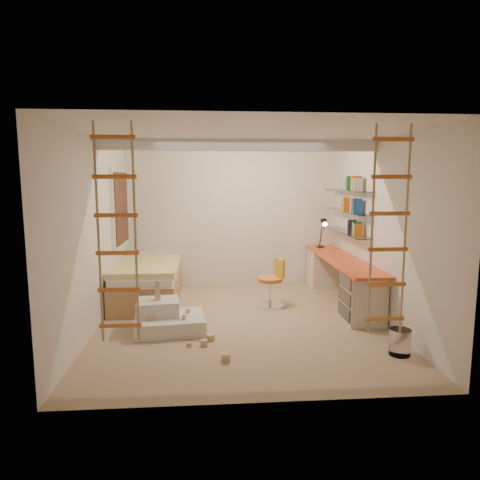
{
  "coord_description": "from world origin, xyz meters",
  "views": [
    {
      "loc": [
        -0.48,
        -5.91,
        2.05
      ],
      "look_at": [
        0.0,
        0.3,
        1.15
      ],
      "focal_mm": 32.0,
      "sensor_mm": 36.0,
      "label": 1
    }
  ],
  "objects": [
    {
      "name": "floor",
      "position": [
        0.0,
        0.0,
        0.0
      ],
      "size": [
        4.5,
        4.5,
        0.0
      ],
      "primitive_type": "plane",
      "color": "tan",
      "rests_on": "ground"
    },
    {
      "name": "ceiling_beam",
      "position": [
        0.0,
        0.3,
        2.52
      ],
      "size": [
        4.0,
        0.18,
        0.16
      ],
      "primitive_type": "cube",
      "color": "white",
      "rests_on": "ceiling"
    },
    {
      "name": "window_frame",
      "position": [
        -1.97,
        1.5,
        1.55
      ],
      "size": [
        0.06,
        1.15,
        1.35
      ],
      "primitive_type": "cube",
      "color": "white",
      "rests_on": "wall_left"
    },
    {
      "name": "window_blind",
      "position": [
        -1.93,
        1.5,
        1.55
      ],
      "size": [
        0.02,
        1.0,
        1.2
      ],
      "primitive_type": "cube",
      "color": "#4C2D1E",
      "rests_on": "window_frame"
    },
    {
      "name": "rope_ladder_left",
      "position": [
        -1.35,
        -1.75,
        1.52
      ],
      "size": [
        0.41,
        0.04,
        2.13
      ],
      "primitive_type": null,
      "color": "orange",
      "rests_on": "ceiling"
    },
    {
      "name": "rope_ladder_right",
      "position": [
        1.35,
        -1.75,
        1.52
      ],
      "size": [
        0.41,
        0.04,
        2.13
      ],
      "primitive_type": null,
      "color": "#C26D21",
      "rests_on": "ceiling"
    },
    {
      "name": "waste_bin",
      "position": [
        1.75,
        -1.3,
        0.15
      ],
      "size": [
        0.25,
        0.25,
        0.31
      ],
      "primitive_type": "cylinder",
      "color": "white",
      "rests_on": "floor"
    },
    {
      "name": "desk",
      "position": [
        1.72,
        0.86,
        0.4
      ],
      "size": [
        0.56,
        2.8,
        0.75
      ],
      "color": "#E04D1A",
      "rests_on": "floor"
    },
    {
      "name": "shelves",
      "position": [
        1.87,
        1.13,
        1.5
      ],
      "size": [
        0.25,
        1.8,
        0.71
      ],
      "color": "white",
      "rests_on": "wall_right"
    },
    {
      "name": "bed",
      "position": [
        -1.48,
        1.23,
        0.33
      ],
      "size": [
        1.02,
        2.0,
        0.69
      ],
      "color": "#AD7F51",
      "rests_on": "floor"
    },
    {
      "name": "task_lamp",
      "position": [
        1.67,
        1.82,
        1.14
      ],
      "size": [
        0.14,
        0.36,
        0.57
      ],
      "color": "black",
      "rests_on": "desk"
    },
    {
      "name": "swivel_chair",
      "position": [
        0.53,
        0.69,
        0.29
      ],
      "size": [
        0.58,
        0.58,
        0.78
      ],
      "color": "orange",
      "rests_on": "floor"
    },
    {
      "name": "play_platform",
      "position": [
        -1.05,
        -0.25,
        0.16
      ],
      "size": [
        1.0,
        0.81,
        0.41
      ],
      "color": "silver",
      "rests_on": "floor"
    },
    {
      "name": "toy_blocks",
      "position": [
        -0.84,
        -0.53,
        0.27
      ],
      "size": [
        1.02,
        1.23,
        0.68
      ],
      "color": "#CCB284",
      "rests_on": "floor"
    },
    {
      "name": "books",
      "position": [
        1.87,
        1.13,
        1.6
      ],
      "size": [
        0.14,
        0.58,
        0.92
      ],
      "color": "orange",
      "rests_on": "shelves"
    }
  ]
}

